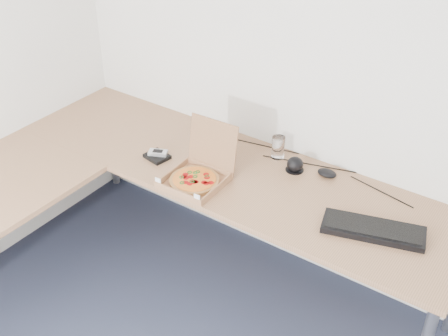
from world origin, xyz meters
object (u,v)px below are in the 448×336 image
Objects in this scene: drinking_glass at (278,147)px; keyboard at (373,230)px; desk at (129,192)px; pizza_box at (196,177)px; wallet at (157,156)px.

drinking_glass reaches higher than keyboard.
desk is 1.21m from keyboard.
pizza_box reaches higher than drinking_glass.
pizza_box reaches higher than keyboard.
desk is at bearing -68.30° from wallet.
desk is at bearing -140.30° from pizza_box.
wallet is (-0.53, -0.38, -0.05)m from drinking_glass.
pizza_box is 0.50m from drinking_glass.
desk is at bearing -178.74° from keyboard.
drinking_glass is at bearing 139.21° from keyboard.
wallet is (-1.21, -0.08, -0.00)m from keyboard.
drinking_glass is 1.00× the size of wallet.
wallet reaches higher than desk.
drinking_glass is (0.47, 0.68, 0.09)m from desk.
pizza_box reaches higher than desk.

